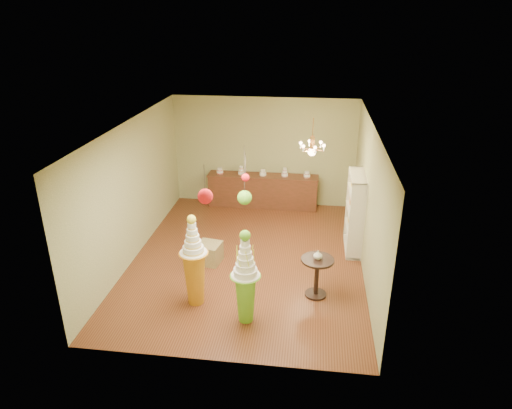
# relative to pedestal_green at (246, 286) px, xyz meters

# --- Properties ---
(floor) EXTENTS (6.50, 6.50, 0.00)m
(floor) POSITION_rel_pedestal_green_xyz_m (-0.29, 2.16, -0.70)
(floor) COLOR brown
(floor) RESTS_ON ground
(ceiling) EXTENTS (6.50, 6.50, 0.00)m
(ceiling) POSITION_rel_pedestal_green_xyz_m (-0.29, 2.16, 2.30)
(ceiling) COLOR white
(ceiling) RESTS_ON ground
(wall_back) EXTENTS (5.00, 0.04, 3.00)m
(wall_back) POSITION_rel_pedestal_green_xyz_m (-0.29, 5.41, 0.80)
(wall_back) COLOR tan
(wall_back) RESTS_ON ground
(wall_front) EXTENTS (5.00, 0.04, 3.00)m
(wall_front) POSITION_rel_pedestal_green_xyz_m (-0.29, -1.09, 0.80)
(wall_front) COLOR tan
(wall_front) RESTS_ON ground
(wall_left) EXTENTS (0.04, 6.50, 3.00)m
(wall_left) POSITION_rel_pedestal_green_xyz_m (-2.79, 2.16, 0.80)
(wall_left) COLOR tan
(wall_left) RESTS_ON ground
(wall_right) EXTENTS (0.04, 6.50, 3.00)m
(wall_right) POSITION_rel_pedestal_green_xyz_m (2.21, 2.16, 0.80)
(wall_right) COLOR tan
(wall_right) RESTS_ON ground
(pedestal_green) EXTENTS (0.52, 0.52, 1.78)m
(pedestal_green) POSITION_rel_pedestal_green_xyz_m (0.00, 0.00, 0.00)
(pedestal_green) COLOR #6BB828
(pedestal_green) RESTS_ON floor
(pedestal_orange) EXTENTS (0.64, 0.64, 1.81)m
(pedestal_orange) POSITION_rel_pedestal_green_xyz_m (-1.01, 0.41, -0.01)
(pedestal_orange) COLOR orange
(pedestal_orange) RESTS_ON floor
(burlap_riser) EXTENTS (0.57, 0.57, 0.45)m
(burlap_riser) POSITION_rel_pedestal_green_xyz_m (-1.09, 1.90, -0.48)
(burlap_riser) COLOR #91814F
(burlap_riser) RESTS_ON floor
(sideboard) EXTENTS (3.04, 0.54, 1.16)m
(sideboard) POSITION_rel_pedestal_green_xyz_m (-0.29, 5.13, -0.22)
(sideboard) COLOR #5B2F1C
(sideboard) RESTS_ON floor
(shelving_unit) EXTENTS (0.33, 1.20, 1.80)m
(shelving_unit) POSITION_rel_pedestal_green_xyz_m (2.05, 2.96, 0.20)
(shelving_unit) COLOR beige
(shelving_unit) RESTS_ON floor
(round_table) EXTENTS (0.64, 0.64, 0.80)m
(round_table) POSITION_rel_pedestal_green_xyz_m (1.23, 0.93, -0.18)
(round_table) COLOR black
(round_table) RESTS_ON floor
(vase) EXTENTS (0.19, 0.19, 0.18)m
(vase) POSITION_rel_pedestal_green_xyz_m (1.23, 0.93, 0.19)
(vase) COLOR beige
(vase) RESTS_ON round_table
(pom_red_left) EXTENTS (0.24, 0.24, 0.63)m
(pom_red_left) POSITION_rel_pedestal_green_xyz_m (-0.55, -0.34, 1.79)
(pom_red_left) COLOR #393029
(pom_red_left) RESTS_ON ceiling
(pom_green_mid) EXTENTS (0.26, 0.26, 1.10)m
(pom_green_mid) POSITION_rel_pedestal_green_xyz_m (-0.12, 0.79, 1.33)
(pom_green_mid) COLOR #393029
(pom_green_mid) RESTS_ON ceiling
(pom_red_right) EXTENTS (0.13, 0.13, 0.49)m
(pom_red_right) POSITION_rel_pedestal_green_xyz_m (-0.03, 0.32, 1.88)
(pom_red_right) COLOR #393029
(pom_red_right) RESTS_ON ceiling
(chandelier) EXTENTS (0.74, 0.74, 0.85)m
(chandelier) POSITION_rel_pedestal_green_xyz_m (1.02, 3.06, 1.60)
(chandelier) COLOR #C48045
(chandelier) RESTS_ON ceiling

